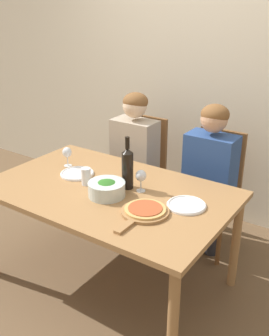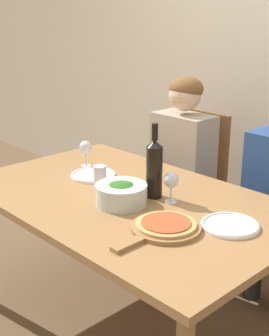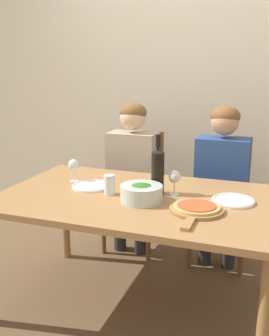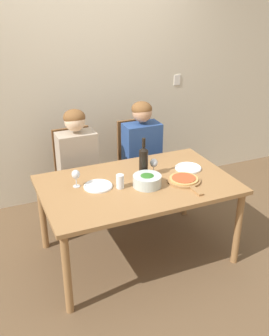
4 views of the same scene
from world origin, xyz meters
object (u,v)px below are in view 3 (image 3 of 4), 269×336
chair_left (137,187)px  water_tumbler (109,185)px  person_man (222,172)px  wine_glass_right (175,178)px  wine_glass_left (74,166)px  wine_bottle (158,170)px  chair_right (222,196)px  person_woman (132,165)px  dinner_plate_right (233,201)px  pizza_on_board (196,209)px  dinner_plate_left (91,186)px  broccoli_bowl (141,193)px

chair_left → water_tumbler: bearing=-80.9°
person_man → wine_glass_right: person_man is taller
wine_glass_left → wine_glass_right: 0.69m
chair_left → person_man: bearing=-9.5°
wine_bottle → wine_glass_right: size_ratio=2.38×
chair_right → person_woman: size_ratio=0.80×
dinner_plate_right → pizza_on_board: pizza_on_board is taller
person_woman → dinner_plate_left: size_ratio=4.99×
person_man → wine_glass_left: (-0.88, -0.62, 0.12)m
person_man → pizza_on_board: (-0.01, -0.90, 0.03)m
person_woman → wine_glass_left: size_ratio=7.99×
dinner_plate_right → wine_glass_right: (-0.34, 0.02, 0.10)m
dinner_plate_right → water_tumbler: size_ratio=2.04×
chair_left → chair_right: bearing=0.0°
broccoli_bowl → water_tumbler: (-0.22, 0.06, 0.01)m
wine_bottle → pizza_on_board: wine_bottle is taller
broccoli_bowl → wine_glass_left: size_ratio=1.58×
person_woman → water_tumbler: (0.14, -0.78, 0.07)m
dinner_plate_left → wine_glass_left: 0.20m
chair_left → dinner_plate_left: chair_left is taller
broccoli_bowl → person_man: bearing=68.1°
chair_right → pizza_on_board: 1.04m
chair_right → broccoli_bowl: (-0.34, -0.96, 0.28)m
person_man → wine_glass_left: size_ratio=7.99×
chair_left → wine_glass_left: (-0.18, -0.73, 0.34)m
dinner_plate_right → wine_glass_right: wine_glass_right is taller
chair_left → wine_bottle: size_ratio=2.67×
dinner_plate_left → chair_left: bearing=88.6°
chair_left → dinner_plate_left: 0.85m
broccoli_bowl → dinner_plate_left: 0.41m
person_man → wine_glass_left: 1.08m
dinner_plate_left → pizza_on_board: size_ratio=0.57×
dinner_plate_left → water_tumbler: size_ratio=2.04×
dinner_plate_left → dinner_plate_right: size_ratio=1.00×
water_tumbler → chair_left: bearing=99.1°
wine_glass_right → water_tumbler: 0.39m
dinner_plate_right → dinner_plate_left: bearing=-178.9°
chair_right → dinner_plate_left: size_ratio=3.97×
dinner_plate_right → pizza_on_board: size_ratio=0.57×
pizza_on_board → wine_glass_right: size_ratio=2.83×
dinner_plate_left → wine_glass_left: size_ratio=1.60×
chair_right → wine_glass_right: size_ratio=6.36×
chair_left → wine_bottle: bearing=-62.6°
broccoli_bowl → wine_glass_right: (0.15, 0.18, 0.06)m
broccoli_bowl → wine_bottle: bearing=75.6°
wine_glass_left → dinner_plate_right: bearing=-3.4°
person_woman → dinner_plate_right: size_ratio=4.99×
broccoli_bowl → wine_glass_left: bearing=157.9°
dinner_plate_right → water_tumbler: bearing=-171.6°
broccoli_bowl → dinner_plate_right: 0.52m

